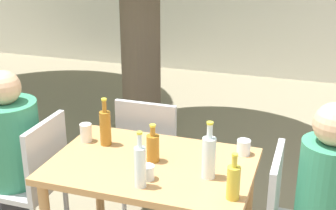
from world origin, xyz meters
TOP-DOWN VIEW (x-y plane):
  - dining_table_front at (0.00, 0.00)m, footprint 1.17×0.79m
  - patio_chair_0 at (-0.82, 0.00)m, footprint 0.44×0.44m
  - patio_chair_2 at (-0.23, 0.63)m, footprint 0.44×0.44m
  - person_seated_0 at (-1.05, -0.00)m, footprint 0.59×0.38m
  - amber_bottle_0 at (-0.36, 0.14)m, footprint 0.07×0.07m
  - water_bottle_1 at (0.04, -0.27)m, footprint 0.06×0.06m
  - water_bottle_2 at (0.35, -0.06)m, footprint 0.08×0.08m
  - oil_cruet_3 at (0.52, -0.23)m, footprint 0.07×0.07m
  - amber_bottle_4 at (-0.00, 0.02)m, footprint 0.07×0.07m
  - drinking_glass_0 at (0.04, -0.18)m, footprint 0.07×0.07m
  - drinking_glass_1 at (-0.50, 0.15)m, footprint 0.08×0.08m
  - drinking_glass_2 at (0.49, 0.28)m, footprint 0.08×0.08m

SIDE VIEW (x-z plane):
  - patio_chair_0 at x=-0.82m, z-range 0.07..0.98m
  - patio_chair_2 at x=-0.23m, z-range 0.07..0.98m
  - person_seated_0 at x=-1.05m, z-range -0.06..1.17m
  - dining_table_front at x=0.00m, z-range 0.28..1.03m
  - drinking_glass_0 at x=0.04m, z-range 0.76..0.84m
  - drinking_glass_2 at x=0.49m, z-range 0.76..0.85m
  - drinking_glass_1 at x=-0.50m, z-range 0.76..0.88m
  - amber_bottle_4 at x=0.00m, z-range 0.73..0.96m
  - oil_cruet_3 at x=0.52m, z-range 0.73..0.98m
  - amber_bottle_0 at x=-0.36m, z-range 0.72..1.03m
  - water_bottle_1 at x=0.04m, z-range 0.72..1.04m
  - water_bottle_2 at x=0.35m, z-range 0.72..1.05m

